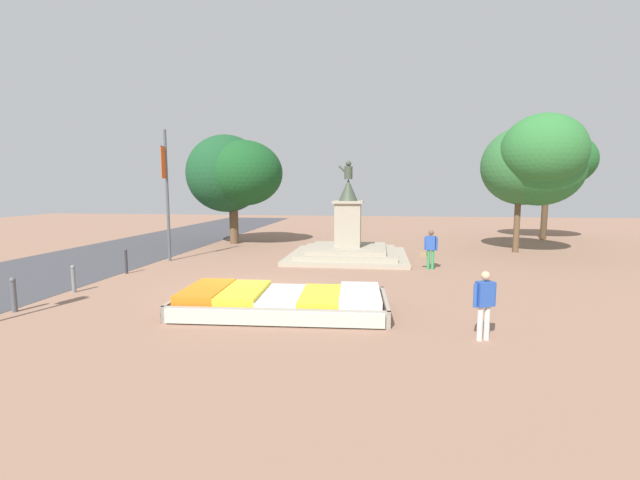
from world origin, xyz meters
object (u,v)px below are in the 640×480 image
at_px(statue_monument, 348,244).
at_px(banner_pole, 167,193).
at_px(flower_planter, 280,302).
at_px(pedestrian_with_handbag, 430,247).
at_px(kerb_bollard_south, 14,294).
at_px(kerb_bollard_mid_a, 73,278).
at_px(kerb_bollard_mid_b, 126,261).
at_px(pedestrian_near_planter, 484,301).

distance_m(statue_monument, banner_pole, 9.12).
bearing_deg(flower_planter, pedestrian_with_handbag, 55.06).
bearing_deg(kerb_bollard_south, pedestrian_with_handbag, 33.25).
height_order(pedestrian_with_handbag, kerb_bollard_south, pedestrian_with_handbag).
height_order(kerb_bollard_mid_a, kerb_bollard_mid_b, kerb_bollard_mid_b).
distance_m(flower_planter, kerb_bollard_mid_b, 8.77).
bearing_deg(kerb_bollard_mid_a, kerb_bollard_mid_b, 91.61).
relative_size(statue_monument, pedestrian_with_handbag, 3.42).
xyz_separation_m(pedestrian_with_handbag, kerb_bollard_mid_a, (-12.42, -5.85, -0.48)).
bearing_deg(kerb_bollard_mid_b, pedestrian_with_handbag, 11.88).
distance_m(kerb_bollard_south, kerb_bollard_mid_a, 2.34).
bearing_deg(pedestrian_near_planter, statue_monument, 109.01).
height_order(statue_monument, pedestrian_near_planter, statue_monument).
relative_size(banner_pole, kerb_bollard_mid_b, 6.17).
xyz_separation_m(banner_pole, pedestrian_with_handbag, (12.27, -0.59, -2.30)).
bearing_deg(kerb_bollard_mid_b, pedestrian_near_planter, -25.84).
distance_m(pedestrian_near_planter, kerb_bollard_mid_a, 12.95).
bearing_deg(flower_planter, kerb_bollard_mid_a, 170.08).
xyz_separation_m(flower_planter, kerb_bollard_south, (-7.49, -1.04, 0.24)).
bearing_deg(pedestrian_with_handbag, kerb_bollard_mid_b, -168.12).
height_order(flower_planter, pedestrian_with_handbag, pedestrian_with_handbag).
bearing_deg(kerb_bollard_south, banner_pole, 88.62).
bearing_deg(flower_planter, pedestrian_near_planter, -17.54).
bearing_deg(banner_pole, kerb_bollard_mid_a, -91.36).
bearing_deg(pedestrian_with_handbag, banner_pole, 177.26).
relative_size(banner_pole, pedestrian_with_handbag, 3.65).
bearing_deg(pedestrian_with_handbag, statue_monument, 145.03).
bearing_deg(kerb_bollard_mid_a, statue_monument, 44.32).
relative_size(statue_monument, kerb_bollard_mid_a, 6.26).
relative_size(kerb_bollard_south, kerb_bollard_mid_b, 0.99).
relative_size(flower_planter, banner_pole, 0.97).
bearing_deg(pedestrian_near_planter, kerb_bollard_mid_a, 166.90).
distance_m(flower_planter, pedestrian_with_handbag, 8.74).
bearing_deg(pedestrian_near_planter, kerb_bollard_mid_b, 154.16).
height_order(banner_pole, pedestrian_near_planter, banner_pole).
bearing_deg(pedestrian_near_planter, flower_planter, 162.46).
bearing_deg(kerb_bollard_mid_a, pedestrian_with_handbag, 25.20).
relative_size(statue_monument, pedestrian_near_planter, 3.60).
bearing_deg(banner_pole, statue_monument, 13.44).
height_order(statue_monument, banner_pole, banner_pole).
xyz_separation_m(statue_monument, kerb_bollard_mid_b, (-8.76, -5.26, -0.20)).
relative_size(flower_planter, statue_monument, 1.04).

